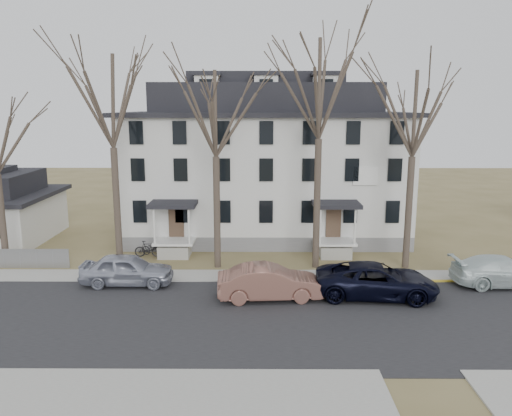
{
  "coord_description": "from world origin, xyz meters",
  "views": [
    {
      "loc": [
        -2.47,
        -19.46,
        9.67
      ],
      "look_at": [
        -2.64,
        9.0,
        3.85
      ],
      "focal_mm": 35.0,
      "sensor_mm": 36.0,
      "label": 1
    }
  ],
  "objects_px": {
    "boarding_house": "(265,164)",
    "tree_far_left": "(111,94)",
    "car_navy": "(376,281)",
    "car_white": "(503,272)",
    "bicycle_right": "(148,249)",
    "tree_center": "(320,81)",
    "car_tan": "(269,283)",
    "car_silver": "(127,270)",
    "bicycle_left": "(154,249)",
    "tree_mid_left": "(215,107)",
    "tree_mid_right": "(415,107)"
  },
  "relations": [
    {
      "from": "boarding_house",
      "to": "tree_far_left",
      "type": "bearing_deg",
      "value": -137.82
    },
    {
      "from": "car_navy",
      "to": "boarding_house",
      "type": "bearing_deg",
      "value": 28.5
    },
    {
      "from": "car_white",
      "to": "bicycle_right",
      "type": "bearing_deg",
      "value": 75.08
    },
    {
      "from": "tree_center",
      "to": "car_tan",
      "type": "height_order",
      "value": "tree_center"
    },
    {
      "from": "car_silver",
      "to": "car_white",
      "type": "distance_m",
      "value": 20.59
    },
    {
      "from": "car_tan",
      "to": "car_navy",
      "type": "bearing_deg",
      "value": -91.15
    },
    {
      "from": "tree_center",
      "to": "car_silver",
      "type": "bearing_deg",
      "value": -163.33
    },
    {
      "from": "boarding_house",
      "to": "car_tan",
      "type": "distance_m",
      "value": 14.14
    },
    {
      "from": "car_white",
      "to": "bicycle_left",
      "type": "height_order",
      "value": "car_white"
    },
    {
      "from": "car_silver",
      "to": "car_tan",
      "type": "relative_size",
      "value": 0.95
    },
    {
      "from": "car_navy",
      "to": "bicycle_right",
      "type": "bearing_deg",
      "value": 68.19
    },
    {
      "from": "boarding_house",
      "to": "bicycle_right",
      "type": "bearing_deg",
      "value": -140.88
    },
    {
      "from": "tree_mid_left",
      "to": "bicycle_left",
      "type": "bearing_deg",
      "value": 154.06
    },
    {
      "from": "boarding_house",
      "to": "car_navy",
      "type": "bearing_deg",
      "value": -66.9
    },
    {
      "from": "tree_mid_right",
      "to": "car_silver",
      "type": "distance_m",
      "value": 18.69
    },
    {
      "from": "car_silver",
      "to": "tree_center",
      "type": "bearing_deg",
      "value": -73.17
    },
    {
      "from": "tree_mid_left",
      "to": "bicycle_left",
      "type": "distance_m",
      "value": 10.34
    },
    {
      "from": "boarding_house",
      "to": "bicycle_left",
      "type": "distance_m",
      "value": 10.71
    },
    {
      "from": "bicycle_left",
      "to": "car_navy",
      "type": "bearing_deg",
      "value": -96.06
    },
    {
      "from": "tree_far_left",
      "to": "car_white",
      "type": "bearing_deg",
      "value": -8.42
    },
    {
      "from": "car_silver",
      "to": "tree_far_left",
      "type": "bearing_deg",
      "value": 22.16
    },
    {
      "from": "tree_mid_left",
      "to": "car_white",
      "type": "xyz_separation_m",
      "value": [
        15.88,
        -3.24,
        -8.8
      ]
    },
    {
      "from": "tree_center",
      "to": "car_navy",
      "type": "xyz_separation_m",
      "value": [
        2.57,
        -4.9,
        -10.22
      ]
    },
    {
      "from": "car_silver",
      "to": "bicycle_right",
      "type": "height_order",
      "value": "car_silver"
    },
    {
      "from": "tree_far_left",
      "to": "car_tan",
      "type": "height_order",
      "value": "tree_far_left"
    },
    {
      "from": "car_tan",
      "to": "car_white",
      "type": "height_order",
      "value": "car_tan"
    },
    {
      "from": "car_tan",
      "to": "bicycle_right",
      "type": "height_order",
      "value": "car_tan"
    },
    {
      "from": "car_tan",
      "to": "bicycle_right",
      "type": "relative_size",
      "value": 2.97
    },
    {
      "from": "car_silver",
      "to": "car_tan",
      "type": "distance_m",
      "value": 8.04
    },
    {
      "from": "car_navy",
      "to": "bicycle_left",
      "type": "relative_size",
      "value": 3.43
    },
    {
      "from": "bicycle_right",
      "to": "boarding_house",
      "type": "bearing_deg",
      "value": -51.42
    },
    {
      "from": "tree_center",
      "to": "car_white",
      "type": "xyz_separation_m",
      "value": [
        9.88,
        -3.24,
        -10.28
      ]
    },
    {
      "from": "tree_mid_right",
      "to": "bicycle_right",
      "type": "xyz_separation_m",
      "value": [
        -16.18,
        1.91,
        -9.07
      ]
    },
    {
      "from": "boarding_house",
      "to": "bicycle_left",
      "type": "xyz_separation_m",
      "value": [
        -7.36,
        -6.03,
        -4.9
      ]
    },
    {
      "from": "boarding_house",
      "to": "tree_mid_left",
      "type": "relative_size",
      "value": 1.63
    },
    {
      "from": "tree_far_left",
      "to": "car_tan",
      "type": "bearing_deg",
      "value": -30.06
    },
    {
      "from": "car_silver",
      "to": "car_white",
      "type": "xyz_separation_m",
      "value": [
        20.59,
        -0.03,
        -0.05
      ]
    },
    {
      "from": "car_navy",
      "to": "bicycle_right",
      "type": "xyz_separation_m",
      "value": [
        -13.24,
        6.81,
        -0.33
      ]
    },
    {
      "from": "boarding_house",
      "to": "car_white",
      "type": "distance_m",
      "value": 17.79
    },
    {
      "from": "tree_mid_right",
      "to": "car_silver",
      "type": "bearing_deg",
      "value": -168.81
    },
    {
      "from": "tree_mid_left",
      "to": "tree_center",
      "type": "distance_m",
      "value": 6.18
    },
    {
      "from": "car_tan",
      "to": "boarding_house",
      "type": "bearing_deg",
      "value": -4.51
    },
    {
      "from": "car_silver",
      "to": "car_tan",
      "type": "xyz_separation_m",
      "value": [
        7.77,
        -2.04,
        0.02
      ]
    },
    {
      "from": "tree_mid_left",
      "to": "car_tan",
      "type": "height_order",
      "value": "tree_mid_left"
    },
    {
      "from": "tree_mid_left",
      "to": "bicycle_left",
      "type": "height_order",
      "value": "tree_mid_left"
    },
    {
      "from": "tree_far_left",
      "to": "car_white",
      "type": "xyz_separation_m",
      "value": [
        21.88,
        -3.24,
        -9.54
      ]
    },
    {
      "from": "boarding_house",
      "to": "tree_center",
      "type": "bearing_deg",
      "value": -69.8
    },
    {
      "from": "boarding_house",
      "to": "tree_mid_left",
      "type": "distance_m",
      "value": 9.66
    },
    {
      "from": "bicycle_left",
      "to": "bicycle_right",
      "type": "distance_m",
      "value": 0.38
    },
    {
      "from": "car_tan",
      "to": "bicycle_left",
      "type": "distance_m",
      "value": 10.47
    }
  ]
}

